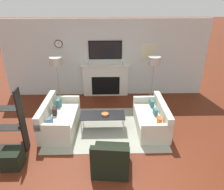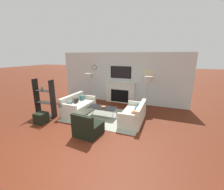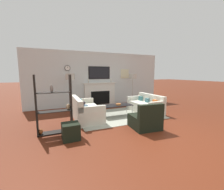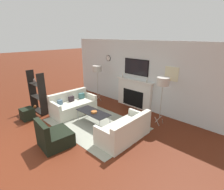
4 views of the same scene
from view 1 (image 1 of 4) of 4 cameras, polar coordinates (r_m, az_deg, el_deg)
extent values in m
cube|color=silver|center=(7.73, -1.74, 9.46)|extent=(7.06, 0.07, 2.70)
cube|color=silver|center=(7.88, -1.67, 3.75)|extent=(1.61, 0.16, 1.13)
cube|color=black|center=(7.87, -1.65, 2.39)|extent=(1.00, 0.01, 0.68)
cube|color=silver|center=(7.66, -1.72, 7.77)|extent=(1.73, 0.22, 0.04)
cylinder|color=#B2AD9E|center=(7.64, -6.30, 8.12)|extent=(0.04, 0.04, 0.10)
cylinder|color=white|center=(7.61, -6.33, 8.80)|extent=(0.03, 0.03, 0.09)
cylinder|color=#B2AD9E|center=(7.63, 2.84, 8.22)|extent=(0.04, 0.04, 0.10)
cylinder|color=white|center=(7.60, 2.86, 8.91)|extent=(0.03, 0.03, 0.09)
cube|color=black|center=(7.60, -1.77, 11.68)|extent=(1.14, 0.04, 0.63)
cube|color=black|center=(7.59, -1.77, 11.64)|extent=(1.06, 0.01, 0.57)
cylinder|color=black|center=(7.72, -13.79, 12.84)|extent=(0.26, 0.02, 0.26)
cylinder|color=silver|center=(7.71, -13.81, 12.82)|extent=(0.22, 0.00, 0.22)
cube|color=black|center=(7.70, -13.84, 13.02)|extent=(0.01, 0.00, 0.06)
cube|color=beige|center=(7.75, 9.48, 11.21)|extent=(0.49, 0.02, 0.49)
cube|color=#989B89|center=(6.25, -1.65, -8.51)|extent=(3.20, 2.20, 0.01)
cube|color=beige|center=(6.26, -13.28, -6.74)|extent=(0.92, 1.65, 0.46)
cube|color=beige|center=(6.15, -16.84, -3.42)|extent=(0.22, 1.63, 0.35)
cube|color=beige|center=(6.75, -12.14, -0.98)|extent=(0.86, 0.13, 0.18)
cube|color=silver|center=(5.48, -15.36, -8.18)|extent=(0.86, 0.13, 0.18)
cube|color=#3D6E6E|center=(6.52, -13.77, -1.95)|extent=(0.13, 0.23, 0.22)
cube|color=#2D2328|center=(6.13, -14.76, -4.08)|extent=(0.11, 0.21, 0.20)
cube|color=#496278|center=(5.75, -15.89, -6.56)|extent=(0.12, 0.18, 0.17)
cube|color=beige|center=(6.25, 9.95, -6.69)|extent=(0.80, 1.65, 0.42)
cube|color=beige|center=(6.13, 13.08, -3.59)|extent=(0.18, 1.64, 0.34)
cube|color=beige|center=(5.47, 11.74, -8.36)|extent=(0.78, 0.11, 0.18)
cube|color=silver|center=(6.76, 8.91, -1.07)|extent=(0.78, 0.11, 0.18)
cube|color=#BB5A27|center=(5.72, 12.26, -6.63)|extent=(0.11, 0.20, 0.20)
cube|color=#3B6A75|center=(6.13, 11.24, -4.32)|extent=(0.12, 0.18, 0.18)
cube|color=#386D6F|center=(6.53, 10.37, -2.14)|extent=(0.11, 0.20, 0.19)
cube|color=black|center=(4.94, -0.23, -16.68)|extent=(0.85, 0.87, 0.39)
cube|color=black|center=(4.43, -0.59, -15.77)|extent=(0.78, 0.22, 0.41)
cube|color=black|center=(6.02, -2.50, -5.29)|extent=(1.23, 0.53, 0.02)
cylinder|color=#B7B7BC|center=(5.98, -8.04, -8.19)|extent=(0.02, 0.02, 0.41)
cylinder|color=#B7B7BC|center=(5.96, 3.08, -8.11)|extent=(0.02, 0.02, 0.41)
cylinder|color=#B7B7BC|center=(6.36, -7.62, -5.91)|extent=(0.02, 0.02, 0.41)
cylinder|color=#B7B7BC|center=(6.34, 2.78, -5.83)|extent=(0.02, 0.02, 0.41)
cylinder|color=#B66128|center=(5.99, -1.84, -5.09)|extent=(0.20, 0.20, 0.05)
torus|color=#A96632|center=(5.98, -1.84, -4.90)|extent=(0.21, 0.21, 0.02)
cylinder|color=#9E998E|center=(7.67, -12.55, -1.17)|extent=(0.09, 0.23, 0.26)
cylinder|color=#9E998E|center=(7.75, -13.85, -1.04)|extent=(0.17, 0.19, 0.26)
cylinder|color=#9E998E|center=(7.58, -13.70, -1.66)|extent=(0.23, 0.07, 0.26)
cylinder|color=#9E998E|center=(7.39, -13.91, 3.49)|extent=(0.02, 0.02, 1.13)
cylinder|color=#B2ADA3|center=(7.16, -14.49, 8.59)|extent=(0.40, 0.40, 0.24)
cylinder|color=#9E998E|center=(7.69, 10.85, -0.94)|extent=(0.09, 0.23, 0.26)
cylinder|color=#9E998E|center=(7.70, 9.44, -0.81)|extent=(0.17, 0.19, 0.26)
cylinder|color=#9E998E|center=(7.55, 10.09, -1.43)|extent=(0.23, 0.07, 0.26)
cylinder|color=#9E998E|center=(7.37, 10.54, 3.69)|extent=(0.02, 0.02, 1.12)
cylinder|color=#B2ADA3|center=(7.14, 10.98, 8.82)|extent=(0.40, 0.40, 0.26)
cube|color=black|center=(5.47, -22.43, -6.22)|extent=(0.04, 0.28, 1.61)
cube|color=black|center=(6.06, -25.15, -12.35)|extent=(0.92, 0.28, 0.02)
cube|color=black|center=(5.74, -26.26, -7.65)|extent=(0.92, 0.28, 0.01)
cube|color=black|center=(5.50, -27.29, -3.15)|extent=(0.92, 0.28, 0.02)
ellipsoid|color=tan|center=(5.56, -22.91, -6.95)|extent=(0.11, 0.11, 0.16)
ellipsoid|color=#9E472B|center=(5.87, -22.22, -11.66)|extent=(0.11, 0.11, 0.21)
cube|color=black|center=(5.41, -24.59, -14.87)|extent=(0.42, 0.42, 0.41)
camera|label=2|loc=(2.62, 85.01, -21.52)|focal=24.00mm
camera|label=3|loc=(3.22, -72.39, -32.06)|focal=24.00mm
camera|label=4|loc=(4.44, 64.17, 2.68)|focal=28.00mm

